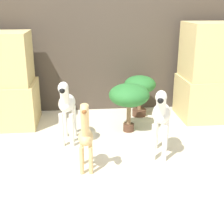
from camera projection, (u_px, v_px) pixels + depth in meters
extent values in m
plane|color=beige|center=(125.00, 172.00, 2.52)|extent=(14.00, 14.00, 0.00)
cube|color=#473D33|center=(107.00, 20.00, 3.70)|extent=(6.40, 0.08, 2.20)
cube|color=#D1B775|center=(0.00, 104.00, 3.46)|extent=(0.80, 0.58, 0.47)
cube|color=#D1B775|center=(213.00, 97.00, 3.69)|extent=(0.80, 0.58, 0.48)
cube|color=#D1B775|center=(219.00, 51.00, 3.51)|extent=(0.76, 0.55, 0.62)
cylinder|color=white|center=(165.00, 143.00, 2.65)|extent=(0.04, 0.04, 0.33)
cylinder|color=white|center=(154.00, 142.00, 2.67)|extent=(0.04, 0.04, 0.33)
cylinder|color=white|center=(166.00, 133.00, 2.87)|extent=(0.04, 0.04, 0.33)
cylinder|color=white|center=(156.00, 132.00, 2.89)|extent=(0.04, 0.04, 0.33)
ellipsoid|color=white|center=(161.00, 113.00, 2.69)|extent=(0.25, 0.36, 0.16)
cylinder|color=white|center=(161.00, 105.00, 2.52)|extent=(0.12, 0.15, 0.20)
ellipsoid|color=white|center=(161.00, 97.00, 2.44)|extent=(0.14, 0.18, 0.10)
sphere|color=black|center=(160.00, 100.00, 2.38)|extent=(0.05, 0.05, 0.05)
cube|color=black|center=(161.00, 104.00, 2.52)|extent=(0.04, 0.08, 0.17)
cylinder|color=white|center=(72.00, 130.00, 2.93)|extent=(0.04, 0.04, 0.33)
cylinder|color=white|center=(62.00, 130.00, 2.93)|extent=(0.04, 0.04, 0.33)
cylinder|color=white|center=(74.00, 121.00, 3.15)|extent=(0.04, 0.04, 0.33)
cylinder|color=white|center=(65.00, 121.00, 3.15)|extent=(0.04, 0.04, 0.33)
ellipsoid|color=white|center=(67.00, 103.00, 2.96)|extent=(0.18, 0.34, 0.16)
cylinder|color=white|center=(64.00, 95.00, 2.79)|extent=(0.09, 0.14, 0.20)
ellipsoid|color=white|center=(63.00, 88.00, 2.71)|extent=(0.10, 0.17, 0.10)
sphere|color=black|center=(62.00, 91.00, 2.65)|extent=(0.05, 0.05, 0.05)
cube|color=black|center=(64.00, 94.00, 2.79)|extent=(0.03, 0.08, 0.17)
cylinder|color=tan|center=(91.00, 160.00, 2.47)|extent=(0.03, 0.03, 0.23)
cylinder|color=tan|center=(82.00, 161.00, 2.47)|extent=(0.03, 0.03, 0.23)
cylinder|color=tan|center=(91.00, 152.00, 2.62)|extent=(0.03, 0.03, 0.23)
cylinder|color=tan|center=(82.00, 152.00, 2.61)|extent=(0.03, 0.03, 0.23)
ellipsoid|color=tan|center=(86.00, 137.00, 2.49)|extent=(0.13, 0.23, 0.12)
cylinder|color=tan|center=(85.00, 122.00, 2.34)|extent=(0.07, 0.15, 0.30)
ellipsoid|color=tan|center=(84.00, 109.00, 2.21)|extent=(0.07, 0.12, 0.07)
sphere|color=brown|center=(84.00, 112.00, 2.17)|extent=(0.03, 0.03, 0.03)
cylinder|color=#513323|center=(139.00, 112.00, 3.78)|extent=(0.17, 0.17, 0.08)
cylinder|color=brown|center=(139.00, 101.00, 3.73)|extent=(0.05, 0.05, 0.21)
ellipsoid|color=#286B2D|center=(140.00, 84.00, 3.66)|extent=(0.37, 0.37, 0.20)
cylinder|color=#513323|center=(129.00, 127.00, 3.33)|extent=(0.11, 0.11, 0.08)
cylinder|color=brown|center=(129.00, 115.00, 3.28)|extent=(0.05, 0.05, 0.20)
ellipsoid|color=#286B2D|center=(129.00, 95.00, 3.21)|extent=(0.42, 0.42, 0.23)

